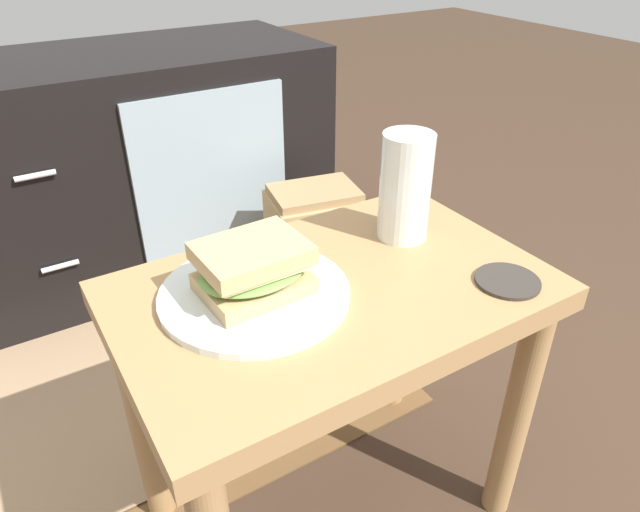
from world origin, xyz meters
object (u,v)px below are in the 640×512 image
tv_cabinet (139,165)px  paper_bag (315,246)px  coaster (507,281)px  plate (255,294)px  sandwich_front (253,269)px  beer_glass (405,189)px

tv_cabinet → paper_bag: tv_cabinet is taller
coaster → paper_bag: 0.74m
plate → coaster: 0.33m
sandwich_front → plate: bearing=180.0°
tv_cabinet → plate: bearing=-96.3°
coaster → plate: bearing=154.0°
beer_glass → coaster: bearing=-77.1°
coaster → paper_bag: (0.11, 0.66, -0.31)m
paper_bag → plate: bearing=-127.7°
tv_cabinet → coaster: size_ratio=11.32×
plate → sandwich_front: sandwich_front is taller
tv_cabinet → plate: (-0.10, -0.92, 0.17)m
tv_cabinet → beer_glass: bearing=-80.2°
coaster → beer_glass: bearing=102.9°
paper_bag → tv_cabinet: bearing=126.6°
tv_cabinet → coaster: 1.10m
tv_cabinet → sandwich_front: 0.95m
sandwich_front → coaster: (0.30, -0.14, -0.04)m
tv_cabinet → paper_bag: 0.52m
beer_glass → paper_bag: (0.14, 0.49, -0.39)m
plate → coaster: size_ratio=2.84×
coaster → paper_bag: size_ratio=0.28×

